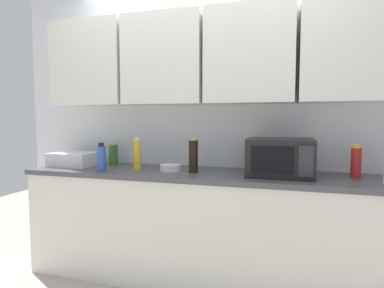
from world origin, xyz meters
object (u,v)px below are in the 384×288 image
Objects in this scene: bottle_yellow_mustard at (137,154)px; bottle_soy_dark at (193,156)px; microwave at (280,157)px; bottle_red_sauce at (356,162)px; dish_rack at (74,159)px; bottle_green_oil at (113,154)px; bottle_blue_cleaner at (101,158)px; bowl_ceramic_small at (171,168)px.

bottle_soy_dark is at bearing 0.32° from bottle_yellow_mustard.
bottle_red_sauce is at bearing 7.96° from microwave.
dish_rack is 1.92× the size of bottle_green_oil.
bottle_soy_dark is at bearing -175.18° from bottle_red_sauce.
bowl_ceramic_small is at bearing 20.18° from bottle_blue_cleaner.
dish_rack is (-1.81, 0.01, -0.08)m from microwave.
bottle_blue_cleaner is (-1.39, -0.20, -0.03)m from microwave.
dish_rack is at bearing 153.81° from bottle_blue_cleaner.
bowl_ceramic_small is at bearing 5.49° from bottle_yellow_mustard.
bottle_soy_dark is (0.49, 0.00, 0.00)m from bottle_yellow_mustard.
bottle_soy_dark is at bearing -7.14° from bowl_ceramic_small.
microwave reaches higher than bottle_blue_cleaner.
bottle_green_oil is at bearing 172.88° from microwave.
bottle_green_oil is at bearing 176.77° from bottle_red_sauce.
dish_rack is 0.47m from bottle_blue_cleaner.
bottle_blue_cleaner is 0.86× the size of bottle_soy_dark.
bottle_yellow_mustard is 0.31m from bowl_ceramic_small.
microwave is 1.26× the size of dish_rack.
bottle_soy_dark is (-1.19, -0.10, 0.02)m from bottle_red_sauce.
bottle_blue_cleaner is 1.29× the size of bowl_ceramic_small.
bottle_yellow_mustard is 0.29m from bottle_blue_cleaner.
bottle_blue_cleaner is 0.75m from bottle_soy_dark.
dish_rack is at bearing 179.70° from microwave.
bottle_green_oil is at bearing 165.71° from bottle_soy_dark.
bottle_green_oil is 0.68m from bowl_ceramic_small.
bottle_red_sauce reaches higher than dish_rack.
bowl_ceramic_small is at bearing -179.90° from microwave.
bottle_soy_dark is 0.23m from bowl_ceramic_small.
bottle_yellow_mustard is at bearing -3.42° from dish_rack.
bottle_green_oil reaches higher than bowl_ceramic_small.
dish_rack is at bearing 179.33° from bowl_ceramic_small.
bottle_red_sauce is (2.04, -0.11, 0.02)m from bottle_green_oil.
bottle_blue_cleaner is at bearing -144.95° from bottle_yellow_mustard.
dish_rack is 2.34m from bottle_red_sauce.
bottle_blue_cleaner is 0.97× the size of bottle_red_sauce.
bottle_green_oil is 2.04m from bottle_red_sauce.
microwave is 1.77× the size of bottle_soy_dark.
bowl_ceramic_small is (-1.39, -0.08, -0.09)m from bottle_red_sauce.
bottle_green_oil is at bearing 148.36° from bottle_yellow_mustard.
bottle_soy_dark reaches higher than bottle_red_sauce.
microwave is 1.99× the size of bottle_red_sauce.
bottle_soy_dark is (0.73, 0.17, 0.02)m from bottle_blue_cleaner.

